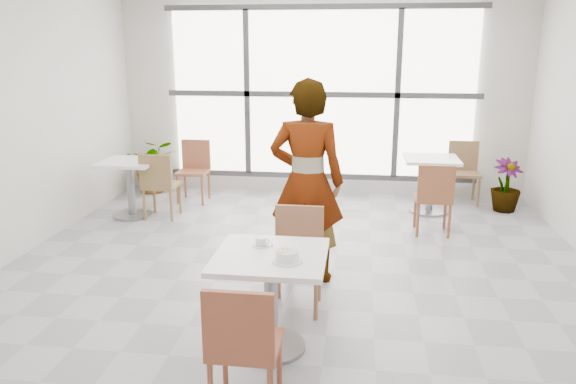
# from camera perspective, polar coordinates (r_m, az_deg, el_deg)

# --- Properties ---
(floor) EXTENTS (7.00, 7.00, 0.00)m
(floor) POSITION_cam_1_polar(r_m,az_deg,el_deg) (5.32, 0.43, -9.64)
(floor) COLOR #9E9EA5
(floor) RESTS_ON ground
(wall_back) EXTENTS (6.00, 0.00, 6.00)m
(wall_back) POSITION_cam_1_polar(r_m,az_deg,el_deg) (8.35, 3.44, 9.99)
(wall_back) COLOR silver
(wall_back) RESTS_ON ground
(wall_front) EXTENTS (6.00, 0.00, 6.00)m
(wall_front) POSITION_cam_1_polar(r_m,az_deg,el_deg) (1.59, -15.47, -11.94)
(wall_front) COLOR silver
(wall_front) RESTS_ON ground
(window) EXTENTS (4.60, 0.07, 2.52)m
(window) POSITION_cam_1_polar(r_m,az_deg,el_deg) (8.29, 3.41, 9.95)
(window) COLOR white
(window) RESTS_ON ground
(main_table) EXTENTS (0.80, 0.80, 0.75)m
(main_table) POSITION_cam_1_polar(r_m,az_deg,el_deg) (4.11, -1.79, -9.33)
(main_table) COLOR white
(main_table) RESTS_ON ground
(chair_near) EXTENTS (0.42, 0.42, 0.87)m
(chair_near) POSITION_cam_1_polar(r_m,az_deg,el_deg) (3.43, -4.66, -15.00)
(chair_near) COLOR #974B33
(chair_near) RESTS_ON ground
(chair_far) EXTENTS (0.42, 0.42, 0.87)m
(chair_far) POSITION_cam_1_polar(r_m,az_deg,el_deg) (4.78, 1.01, -6.01)
(chair_far) COLOR #9B6446
(chair_far) RESTS_ON ground
(oatmeal_bowl) EXTENTS (0.21, 0.21, 0.10)m
(oatmeal_bowl) POSITION_cam_1_polar(r_m,az_deg,el_deg) (3.86, -0.08, -6.56)
(oatmeal_bowl) COLOR white
(oatmeal_bowl) RESTS_ON main_table
(coffee_cup) EXTENTS (0.16, 0.13, 0.07)m
(coffee_cup) POSITION_cam_1_polar(r_m,az_deg,el_deg) (4.16, -2.76, -5.17)
(coffee_cup) COLOR silver
(coffee_cup) RESTS_ON main_table
(person) EXTENTS (0.71, 0.48, 1.92)m
(person) POSITION_cam_1_polar(r_m,az_deg,el_deg) (5.20, 1.94, 1.02)
(person) COLOR black
(person) RESTS_ON ground
(bg_table_left) EXTENTS (0.70, 0.70, 0.75)m
(bg_table_left) POSITION_cam_1_polar(r_m,az_deg,el_deg) (7.56, -15.84, 1.16)
(bg_table_left) COLOR white
(bg_table_left) RESTS_ON ground
(bg_table_right) EXTENTS (0.70, 0.70, 0.75)m
(bg_table_right) POSITION_cam_1_polar(r_m,az_deg,el_deg) (7.70, 14.39, 1.49)
(bg_table_right) COLOR white
(bg_table_right) RESTS_ON ground
(bg_chair_left_near) EXTENTS (0.42, 0.42, 0.87)m
(bg_chair_left_near) POSITION_cam_1_polar(r_m,az_deg,el_deg) (7.35, -13.07, 1.06)
(bg_chair_left_near) COLOR olive
(bg_chair_left_near) RESTS_ON ground
(bg_chair_left_far) EXTENTS (0.42, 0.42, 0.87)m
(bg_chair_left_far) POSITION_cam_1_polar(r_m,az_deg,el_deg) (8.18, -9.56, 2.62)
(bg_chair_left_far) COLOR #A05A3F
(bg_chair_left_far) RESTS_ON ground
(bg_chair_right_near) EXTENTS (0.42, 0.42, 0.87)m
(bg_chair_right_near) POSITION_cam_1_polar(r_m,az_deg,el_deg) (6.76, 14.73, -0.24)
(bg_chair_right_near) COLOR brown
(bg_chair_right_near) RESTS_ON ground
(bg_chair_right_far) EXTENTS (0.42, 0.42, 0.87)m
(bg_chair_right_far) POSITION_cam_1_polar(r_m,az_deg,el_deg) (8.35, 17.54, 2.39)
(bg_chair_right_far) COLOR olive
(bg_chair_right_far) RESTS_ON ground
(plant_left) EXTENTS (0.87, 0.80, 0.82)m
(plant_left) POSITION_cam_1_polar(r_m,az_deg,el_deg) (8.78, -13.58, 2.64)
(plant_left) COLOR #548B4F
(plant_left) RESTS_ON ground
(plant_right) EXTENTS (0.52, 0.52, 0.72)m
(plant_right) POSITION_cam_1_polar(r_m,az_deg,el_deg) (8.10, 21.41, 0.65)
(plant_right) COLOR #428443
(plant_right) RESTS_ON ground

